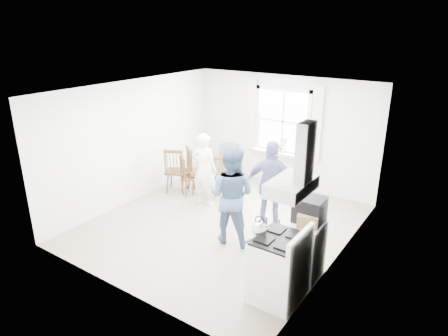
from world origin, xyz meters
TOP-DOWN VIEW (x-y plane):
  - room_shell at (0.00, 0.00)m, footprint 4.62×5.12m
  - window_assembly at (0.00, 2.45)m, footprint 1.88×0.24m
  - range_hood at (2.07, -1.35)m, footprint 0.45×0.76m
  - shelf_unit at (-1.40, 2.33)m, footprint 0.40×0.30m
  - gas_stove at (1.91, -1.35)m, footprint 0.68×0.76m
  - kettle at (1.64, -1.46)m, footprint 0.22×0.22m
  - low_cabinet at (1.98, -0.65)m, footprint 0.50×0.55m
  - stereo_stack at (1.99, -0.58)m, footprint 0.43×0.39m
  - cardboard_box at (2.04, -0.75)m, footprint 0.35×0.30m
  - windsor_chair_a at (-0.71, 1.08)m, footprint 0.51×0.51m
  - windsor_chair_b at (-1.43, 0.91)m, footprint 0.63×0.63m
  - windsor_chair_c at (-1.73, 0.63)m, footprint 0.59×0.59m
  - person_left at (-0.81, 0.54)m, footprint 0.63×0.63m
  - person_mid at (0.49, -0.41)m, footprint 1.01×1.01m
  - person_right at (0.82, 0.44)m, footprint 1.23×1.23m
  - potted_plant at (0.07, 2.36)m, footprint 0.23×0.23m
  - windsor_chair_d at (-1.49, 0.72)m, footprint 0.52×0.52m

SIDE VIEW (x-z plane):
  - shelf_unit at x=-1.40m, z-range 0.00..0.80m
  - low_cabinet at x=1.98m, z-range 0.00..0.90m
  - gas_stove at x=1.91m, z-range -0.08..1.04m
  - windsor_chair_d at x=-1.49m, z-range 0.10..1.00m
  - windsor_chair_a at x=-0.71m, z-range 0.11..1.07m
  - windsor_chair_c at x=-1.73m, z-range 0.12..1.18m
  - windsor_chair_b at x=-1.43m, z-range 0.12..1.20m
  - person_left at x=-0.81m, z-range 0.00..1.58m
  - person_right at x=0.82m, z-range 0.00..1.70m
  - person_mid at x=0.49m, z-range 0.00..1.76m
  - cardboard_box at x=2.04m, z-range 0.90..1.09m
  - potted_plant at x=0.07m, z-range 0.85..1.21m
  - kettle at x=1.64m, z-range 0.90..1.21m
  - stereo_stack at x=1.99m, z-range 0.90..1.28m
  - room_shell at x=0.00m, z-range -0.02..2.62m
  - window_assembly at x=0.00m, z-range 0.61..2.31m
  - range_hood at x=2.07m, z-range 1.43..2.37m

